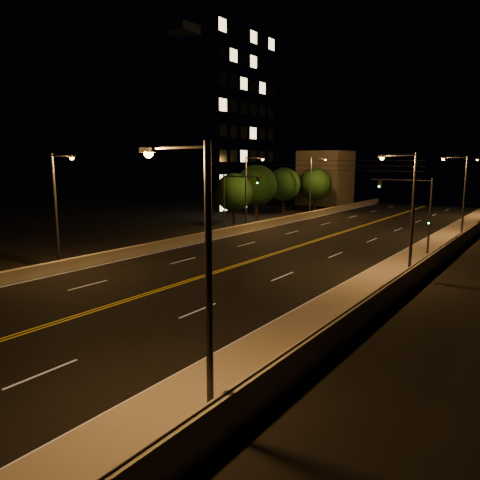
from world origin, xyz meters
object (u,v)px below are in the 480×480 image
Objects in this scene: tree_3 at (315,184)px; tree_1 at (257,185)px; streetlight_6 at (312,182)px; traffic_signal_right at (418,207)px; streetlight_2 at (461,191)px; traffic_signal_left at (231,197)px; tree_0 at (234,192)px; streetlight_4 at (58,203)px; streetlight_5 at (248,187)px; tree_2 at (284,185)px; streetlight_0 at (200,266)px; building_tower at (184,125)px; streetlight_1 at (408,207)px.

tree_1 is at bearing -99.83° from tree_3.
streetlight_6 reaches higher than traffic_signal_right.
streetlight_2 reaches higher than traffic_signal_left.
traffic_signal_right reaches higher than tree_0.
streetlight_6 is 21.44m from traffic_signal_left.
streetlight_4 is at bearing -93.09° from traffic_signal_left.
tree_3 is (-23.36, 16.02, -0.52)m from streetlight_2.
traffic_signal_right is at bearing -97.95° from streetlight_2.
streetlight_5 is 1.21× the size of tree_2.
streetlight_0 is 36.14m from traffic_signal_left.
tree_0 is at bearing -85.81° from tree_1.
streetlight_2 is at bearing -8.17° from building_tower.
streetlight_6 is (-21.40, 10.91, 0.00)m from streetlight_2.
traffic_signal_left is 1.01× the size of tree_0.
streetlight_0 is at bearing -90.00° from streetlight_1.
streetlight_6 is at bearing 14.31° from building_tower.
streetlight_2 is (0.00, 19.02, 0.00)m from streetlight_1.
streetlight_6 is (-21.40, 29.93, 0.00)m from streetlight_1.
traffic_signal_left is 0.88× the size of tree_1.
streetlight_0 is 1.21× the size of tree_2.
traffic_signal_left is 14.32m from tree_1.
streetlight_0 is 40.35m from streetlight_2.
streetlight_0 is at bearing -58.31° from streetlight_5.
traffic_signal_right is at bearing -47.04° from streetlight_6.
streetlight_1 is 40.60m from tree_2.
streetlight_4 is 46.31m from tree_3.
tree_3 is at bearing 129.55° from traffic_signal_right.
building_tower reaches higher than tree_3.
traffic_signal_left is (1.07, 19.75, -0.80)m from streetlight_4.
tree_0 is 14.87m from tree_2.
streetlight_5 is 24.37m from building_tower.
tree_0 is at bearing 145.88° from streetlight_5.
streetlight_1 is 1.31× the size of tree_0.
traffic_signal_right is at bearing -17.28° from tree_0.
streetlight_0 is 1.21× the size of tree_3.
tree_1 reaches higher than tree_0.
traffic_signal_right is 0.94× the size of tree_3.
streetlight_0 is 1.00× the size of streetlight_1.
building_tower is 4.07× the size of tree_3.
streetlight_6 reaches higher than tree_1.
streetlight_1 is at bearing -32.26° from tree_0.
streetlight_4 is 1.29× the size of traffic_signal_left.
tree_2 is at bearing 106.49° from streetlight_5.
tree_0 is (-23.75, 7.39, -0.04)m from traffic_signal_right.
tree_1 is (-25.65, 43.15, -0.23)m from streetlight_0.
streetlight_6 reaches higher than tree_3.
building_tower reaches higher than streetlight_1.
tree_0 is at bearing 123.49° from traffic_signal_left.
streetlight_4 is at bearing -61.45° from building_tower.
streetlight_1 is 1.29× the size of traffic_signal_left.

